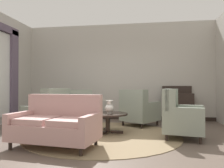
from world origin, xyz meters
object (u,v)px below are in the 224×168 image
(porcelain_vase, at_px, (109,108))
(armchair_near_sideboard, at_px, (49,112))
(armchair_near_window, at_px, (77,109))
(settee, at_px, (56,125))
(sideboard, at_px, (178,105))
(armchair_beside_settee, at_px, (180,117))
(armchair_far_left, at_px, (138,110))
(coffee_table, at_px, (108,117))

(porcelain_vase, distance_m, armchair_near_sideboard, 1.63)
(porcelain_vase, xyz_separation_m, armchair_near_window, (-1.18, 1.26, -0.17))
(settee, height_order, armchair_near_window, armchair_near_window)
(armchair_near_sideboard, height_order, sideboard, sideboard)
(porcelain_vase, height_order, settee, settee)
(armchair_near_sideboard, bearing_deg, armchair_beside_settee, 94.29)
(settee, height_order, armchair_far_left, armchair_far_left)
(armchair_near_sideboard, bearing_deg, settee, 43.18)
(settee, distance_m, sideboard, 4.17)
(armchair_beside_settee, bearing_deg, armchair_near_window, 71.79)
(sideboard, bearing_deg, armchair_near_sideboard, -152.27)
(settee, distance_m, armchair_near_window, 2.54)
(armchair_near_window, bearing_deg, sideboard, 162.76)
(armchair_far_left, bearing_deg, armchair_near_window, 29.59)
(coffee_table, distance_m, sideboard, 2.73)
(porcelain_vase, bearing_deg, armchair_beside_settee, -10.04)
(sideboard, bearing_deg, armchair_beside_settee, -96.57)
(coffee_table, height_order, sideboard, sideboard)
(armchair_near_sideboard, relative_size, armchair_near_window, 0.98)
(armchair_beside_settee, bearing_deg, coffee_table, 90.46)
(coffee_table, bearing_deg, armchair_near_window, 132.92)
(armchair_beside_settee, distance_m, sideboard, 2.34)
(armchair_far_left, bearing_deg, porcelain_vase, 94.97)
(porcelain_vase, bearing_deg, armchair_far_left, 60.55)
(armchair_beside_settee, bearing_deg, settee, 124.46)
(coffee_table, distance_m, settee, 1.46)
(settee, relative_size, armchair_near_sideboard, 1.50)
(settee, xyz_separation_m, armchair_far_left, (1.38, 2.35, 0.03))
(settee, bearing_deg, coffee_table, 68.26)
(armchair_far_left, height_order, armchair_beside_settee, armchair_beside_settee)
(armchair_near_window, bearing_deg, armchair_near_sideboard, 35.15)
(settee, bearing_deg, porcelain_vase, 66.37)
(settee, relative_size, sideboard, 1.45)
(settee, distance_m, armchair_near_sideboard, 1.74)
(armchair_near_sideboard, height_order, armchair_far_left, armchair_near_sideboard)
(porcelain_vase, relative_size, settee, 0.19)
(porcelain_vase, relative_size, armchair_far_left, 0.25)
(armchair_beside_settee, bearing_deg, armchair_far_left, 44.46)
(settee, relative_size, armchair_near_window, 1.47)
(coffee_table, xyz_separation_m, sideboard, (1.83, 2.02, 0.11))
(porcelain_vase, relative_size, armchair_beside_settee, 0.29)
(armchair_far_left, bearing_deg, coffee_table, 92.79)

